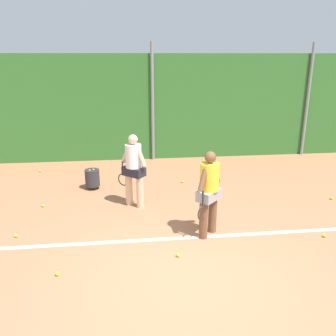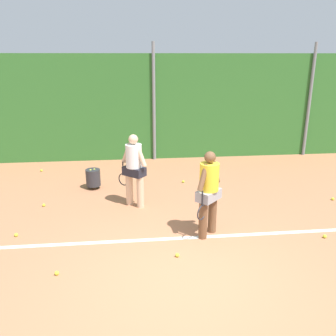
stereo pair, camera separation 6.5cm
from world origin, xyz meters
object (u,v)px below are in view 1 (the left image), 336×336
Objects in this scene: player_foreground_near at (209,190)px; ball_hopper at (92,178)px; player_midcourt at (134,167)px; tennis_ball_3 at (178,255)px; tennis_ball_2 at (58,274)px; tennis_ball_1 at (43,206)px; tennis_ball_4 at (182,181)px; tennis_ball_6 at (40,171)px; tennis_ball_8 at (324,236)px; tennis_ball_0 at (332,198)px; tennis_ball_7 at (16,236)px.

player_foreground_near is 3.15× the size of ball_hopper.
tennis_ball_3 is at bearing 147.74° from player_midcourt.
player_midcourt reaches higher than tennis_ball_2.
tennis_ball_2 is at bearing -73.62° from tennis_ball_1.
player_midcourt reaches higher than ball_hopper.
player_midcourt is 2.05m from tennis_ball_4.
player_foreground_near is 24.46× the size of tennis_ball_1.
player_midcourt is 24.55× the size of tennis_ball_6.
tennis_ball_4 is 1.00× the size of tennis_ball_8.
tennis_ball_0 is 1.00× the size of tennis_ball_7.
tennis_ball_3 is 3.59m from tennis_ball_4.
tennis_ball_0 is 1.00× the size of tennis_ball_4.
tennis_ball_2 is at bearing -53.17° from tennis_ball_7.
player_foreground_near is 3.66m from tennis_ball_7.
tennis_ball_4 and tennis_ball_7 have the same top height.
tennis_ball_7 and tennis_ball_8 have the same top height.
tennis_ball_8 is (4.69, 0.65, 0.00)m from tennis_ball_2.
ball_hopper reaches higher than tennis_ball_7.
player_foreground_near is 24.46× the size of tennis_ball_0.
tennis_ball_2 is 1.64m from tennis_ball_7.
player_midcourt is at bearing 106.77° from tennis_ball_3.
ball_hopper is 7.78× the size of tennis_ball_8.
tennis_ball_2 is 1.00× the size of tennis_ball_7.
player_midcourt reaches higher than tennis_ball_3.
tennis_ball_7 is (-3.51, -2.54, 0.00)m from tennis_ball_4.
player_foreground_near is 2.33m from tennis_ball_8.
tennis_ball_0 is at bearing 55.97° from tennis_ball_8.
tennis_ball_3 is 1.00× the size of tennis_ball_7.
tennis_ball_6 is 1.00× the size of tennis_ball_8.
ball_hopper is 7.78× the size of tennis_ball_0.
player_foreground_near is 1.00× the size of player_midcourt.
player_midcourt is at bearing 177.53° from tennis_ball_0.
tennis_ball_3 and tennis_ball_7 have the same top height.
tennis_ball_1 and tennis_ball_7 have the same top height.
ball_hopper is 2.26m from tennis_ball_6.
tennis_ball_1 is at bearing -76.02° from tennis_ball_6.
player_midcourt is 24.55× the size of tennis_ball_7.
ball_hopper is 5.40m from tennis_ball_8.
tennis_ball_7 is at bearing -98.44° from tennis_ball_1.
tennis_ball_0 is (4.57, -0.20, -0.87)m from player_midcourt.
tennis_ball_1 is (-1.00, -1.02, -0.26)m from ball_hopper.
tennis_ball_1 is 3.52m from tennis_ball_4.
tennis_ball_2 is 1.00× the size of tennis_ball_8.
tennis_ball_7 is (-0.20, -1.35, 0.00)m from tennis_ball_1.
player_foreground_near is at bearing -48.73° from ball_hopper.
tennis_ball_0 is at bearing -25.03° from tennis_ball_4.
tennis_ball_0 and tennis_ball_6 have the same top height.
tennis_ball_6 is at bearing 105.21° from tennis_ball_2.
player_foreground_near reaches higher than tennis_ball_2.
tennis_ball_3 and tennis_ball_4 have the same top height.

